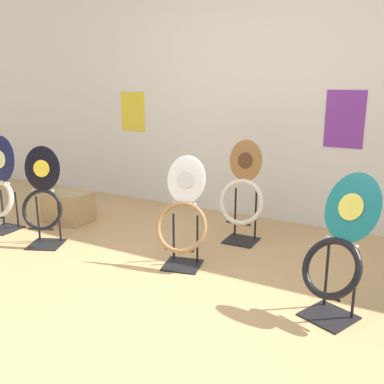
# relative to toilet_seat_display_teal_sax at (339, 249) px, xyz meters

# --- Properties ---
(ground_plane) EXTENTS (14.00, 14.00, 0.00)m
(ground_plane) POSITION_rel_toilet_seat_display_teal_sax_xyz_m (-1.16, -0.67, -0.44)
(ground_plane) COLOR tan
(wall_back) EXTENTS (8.00, 0.07, 2.60)m
(wall_back) POSITION_rel_toilet_seat_display_teal_sax_xyz_m (-1.16, 1.68, 0.86)
(wall_back) COLOR silver
(wall_back) RESTS_ON ground_plane
(toilet_seat_display_teal_sax) EXTENTS (0.48, 0.49, 0.88)m
(toilet_seat_display_teal_sax) POSITION_rel_toilet_seat_display_teal_sax_xyz_m (0.00, 0.00, 0.00)
(toilet_seat_display_teal_sax) COLOR black
(toilet_seat_display_teal_sax) RESTS_ON ground_plane
(toilet_seat_display_white_plain) EXTENTS (0.44, 0.40, 0.85)m
(toilet_seat_display_white_plain) POSITION_rel_toilet_seat_display_teal_sax_xyz_m (-1.19, 0.19, -0.04)
(toilet_seat_display_white_plain) COLOR black
(toilet_seat_display_white_plain) RESTS_ON ground_plane
(toilet_seat_display_woodgrain) EXTENTS (0.42, 0.29, 0.92)m
(toilet_seat_display_woodgrain) POSITION_rel_toilet_seat_display_teal_sax_xyz_m (-0.99, 0.89, -0.01)
(toilet_seat_display_woodgrain) COLOR black
(toilet_seat_display_woodgrain) RESTS_ON ground_plane
(toilet_seat_display_navy_moon) EXTENTS (0.38, 0.30, 0.91)m
(toilet_seat_display_navy_moon) POSITION_rel_toilet_seat_display_teal_sax_xyz_m (-3.14, 0.06, -0.02)
(toilet_seat_display_navy_moon) COLOR black
(toilet_seat_display_navy_moon) RESTS_ON ground_plane
(toilet_seat_display_jazz_black) EXTENTS (0.39, 0.37, 0.87)m
(toilet_seat_display_jazz_black) POSITION_rel_toilet_seat_display_teal_sax_xyz_m (-2.47, -0.02, -0.00)
(toilet_seat_display_jazz_black) COLOR black
(toilet_seat_display_jazz_black) RESTS_ON ground_plane
(storage_box) EXTENTS (0.47, 0.33, 0.31)m
(storage_box) POSITION_rel_toilet_seat_display_teal_sax_xyz_m (-2.77, 0.56, -0.28)
(storage_box) COLOR tan
(storage_box) RESTS_ON ground_plane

